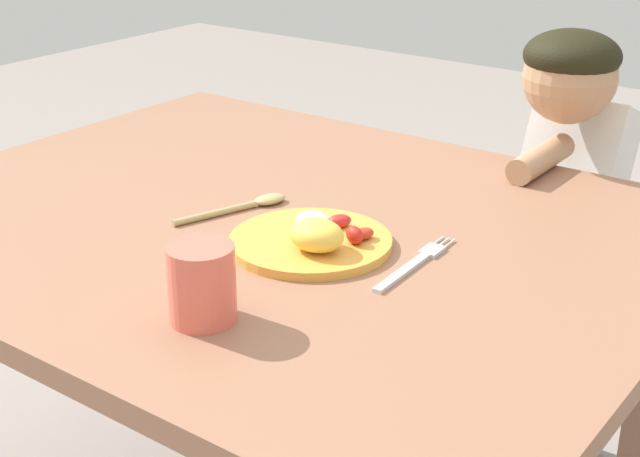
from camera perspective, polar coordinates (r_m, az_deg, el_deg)
name	(u,v)px	position (r m, az deg, el deg)	size (l,w,h in m)	color
dining_table	(275,278)	(1.49, -2.78, -3.09)	(1.24, 0.98, 0.73)	#96664B
plate	(314,239)	(1.33, -0.39, -0.64)	(0.24, 0.24, 0.06)	gold
fork	(415,263)	(1.29, 5.87, -2.13)	(0.03, 0.21, 0.01)	silver
spoon	(249,205)	(1.48, -4.40, 1.47)	(0.09, 0.20, 0.01)	tan
drinking_cup	(202,284)	(1.13, -7.29, -3.38)	(0.08, 0.08, 0.10)	#EF6956
person	(566,237)	(1.89, 14.90, -0.48)	(0.18, 0.38, 0.97)	navy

